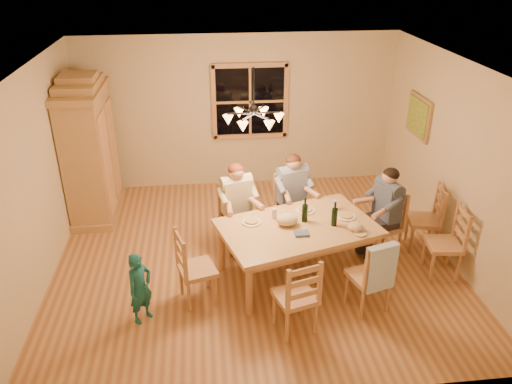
{
  "coord_description": "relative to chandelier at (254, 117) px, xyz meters",
  "views": [
    {
      "loc": [
        -0.63,
        -5.94,
        4.03
      ],
      "look_at": [
        0.04,
        0.1,
        0.98
      ],
      "focal_mm": 35.0,
      "sensor_mm": 36.0,
      "label": 1
    }
  ],
  "objects": [
    {
      "name": "floor",
      "position": [
        0.0,
        0.0,
        -2.08
      ],
      "size": [
        5.5,
        5.5,
        0.0
      ],
      "primitive_type": "plane",
      "color": "#965E36",
      "rests_on": "ground"
    },
    {
      "name": "wine_bottle_a",
      "position": [
        0.62,
        -0.38,
        -1.15
      ],
      "size": [
        0.08,
        0.08,
        0.33
      ],
      "primitive_type": "cylinder",
      "color": "black",
      "rests_on": "dining_table"
    },
    {
      "name": "chair_far_right",
      "position": [
        0.63,
        0.51,
        -1.77
      ],
      "size": [
        0.54,
        0.53,
        0.99
      ],
      "rotation": [
        0.0,
        0.0,
        3.43
      ],
      "color": "tan",
      "rests_on": "floor"
    },
    {
      "name": "cloth_bundle",
      "position": [
        0.39,
        -0.45,
        -1.24
      ],
      "size": [
        0.28,
        0.22,
        0.15
      ],
      "primitive_type": "ellipsoid",
      "color": "#C1B68B",
      "rests_on": "dining_table"
    },
    {
      "name": "adult_slate_man",
      "position": [
        1.83,
        -0.11,
        -1.24
      ],
      "size": [
        0.51,
        0.48,
        0.87
      ],
      "rotation": [
        0.0,
        0.0,
        1.86
      ],
      "color": "#414E68",
      "rests_on": "floor"
    },
    {
      "name": "wine_glass_b",
      "position": [
        1.09,
        -0.1,
        -1.25
      ],
      "size": [
        0.06,
        0.06,
        0.14
      ],
      "primitive_type": "cylinder",
      "color": "silver",
      "rests_on": "dining_table"
    },
    {
      "name": "plate_woman",
      "position": [
        -0.07,
        -0.34,
        -1.31
      ],
      "size": [
        0.26,
        0.26,
        0.02
      ],
      "primitive_type": "cylinder",
      "color": "white",
      "rests_on": "dining_table"
    },
    {
      "name": "wine_bottle_b",
      "position": [
        0.98,
        -0.52,
        -1.15
      ],
      "size": [
        0.08,
        0.08,
        0.33
      ],
      "primitive_type": "cylinder",
      "color": "black",
      "rests_on": "dining_table"
    },
    {
      "name": "chair_near_right",
      "position": [
        1.25,
        -1.24,
        -1.77
      ],
      "size": [
        0.54,
        0.53,
        0.99
      ],
      "rotation": [
        0.0,
        0.0,
        0.28
      ],
      "color": "tan",
      "rests_on": "floor"
    },
    {
      "name": "chandelier",
      "position": [
        0.0,
        0.0,
        0.0
      ],
      "size": [
        0.77,
        0.68,
        0.71
      ],
      "color": "black",
      "rests_on": "ceiling"
    },
    {
      "name": "armoire",
      "position": [
        -2.42,
        1.6,
        -1.02
      ],
      "size": [
        0.66,
        1.4,
        2.3
      ],
      "color": "olive",
      "rests_on": "floor"
    },
    {
      "name": "wall_left",
      "position": [
        -2.75,
        0.0,
        -0.73
      ],
      "size": [
        0.02,
        5.0,
        2.7
      ],
      "primitive_type": "cube",
      "color": "#C9BB8E",
      "rests_on": "floor"
    },
    {
      "name": "plate_plaid",
      "position": [
        0.69,
        -0.11,
        -1.31
      ],
      "size": [
        0.26,
        0.26,
        0.02
      ],
      "primitive_type": "cylinder",
      "color": "white",
      "rests_on": "dining_table"
    },
    {
      "name": "chair_near_left",
      "position": [
        0.31,
        -1.52,
        -1.77
      ],
      "size": [
        0.54,
        0.53,
        0.99
      ],
      "rotation": [
        0.0,
        0.0,
        0.28
      ],
      "color": "tan",
      "rests_on": "floor"
    },
    {
      "name": "wall_back",
      "position": [
        0.0,
        2.5,
        -0.73
      ],
      "size": [
        5.5,
        0.02,
        2.7
      ],
      "primitive_type": "cube",
      "color": "#C9BB8E",
      "rests_on": "floor"
    },
    {
      "name": "cap",
      "position": [
        1.22,
        -0.68,
        -1.26
      ],
      "size": [
        0.2,
        0.2,
        0.11
      ],
      "primitive_type": "ellipsoid",
      "color": "#CCB788",
      "rests_on": "dining_table"
    },
    {
      "name": "napkin",
      "position": [
        0.53,
        -0.7,
        -1.3
      ],
      "size": [
        0.21,
        0.18,
        0.03
      ],
      "primitive_type": "cube",
      "rotation": [
        0.0,
        0.0,
        0.28
      ],
      "color": "#445B7D",
      "rests_on": "dining_table"
    },
    {
      "name": "window",
      "position": [
        0.2,
        2.47,
        -0.53
      ],
      "size": [
        1.3,
        0.06,
        1.3
      ],
      "color": "black",
      "rests_on": "wall_back"
    },
    {
      "name": "painting",
      "position": [
        2.71,
        1.2,
        -0.48
      ],
      "size": [
        0.06,
        0.78,
        0.64
      ],
      "color": "olive",
      "rests_on": "wall_right"
    },
    {
      "name": "chair_end_right",
      "position": [
        1.83,
        -0.11,
        -1.77
      ],
      "size": [
        0.53,
        0.54,
        0.99
      ],
      "rotation": [
        0.0,
        0.0,
        1.86
      ],
      "color": "tan",
      "rests_on": "floor"
    },
    {
      "name": "adult_plaid_man",
      "position": [
        0.63,
        0.51,
        -1.24
      ],
      "size": [
        0.48,
        0.51,
        0.87
      ],
      "rotation": [
        0.0,
        0.0,
        3.43
      ],
      "color": "#2E4A7F",
      "rests_on": "floor"
    },
    {
      "name": "towel",
      "position": [
        1.3,
        -1.42,
        -1.38
      ],
      "size": [
        0.39,
        0.2,
        0.58
      ],
      "primitive_type": "cube",
      "rotation": [
        0.0,
        0.0,
        0.28
      ],
      "color": "#B1D1F0",
      "rests_on": "chair_near_right"
    },
    {
      "name": "wine_glass_a",
      "position": [
        0.24,
        -0.26,
        -1.25
      ],
      "size": [
        0.06,
        0.06,
        0.14
      ],
      "primitive_type": "cylinder",
      "color": "silver",
      "rests_on": "dining_table"
    },
    {
      "name": "chair_spare_back",
      "position": [
        2.45,
        -0.02,
        -1.77
      ],
      "size": [
        0.5,
        0.51,
        0.99
      ],
      "rotation": [
        0.0,
        0.0,
        1.38
      ],
      "color": "tan",
      "rests_on": "floor"
    },
    {
      "name": "child",
      "position": [
        -1.45,
        -1.17,
        -1.63
      ],
      "size": [
        0.38,
        0.39,
        0.9
      ],
      "primitive_type": "imported",
      "rotation": [
        0.0,
        0.0,
        0.81
      ],
      "color": "#17626A",
      "rests_on": "floor"
    },
    {
      "name": "wall_right",
      "position": [
        2.75,
        0.0,
        -0.73
      ],
      "size": [
        0.02,
        5.0,
        2.7
      ],
      "primitive_type": "cube",
      "color": "#C9BB8E",
      "rests_on": "floor"
    },
    {
      "name": "chair_far_left",
      "position": [
        -0.21,
        0.26,
        -1.77
      ],
      "size": [
        0.54,
        0.53,
        0.99
      ],
      "rotation": [
        0.0,
        0.0,
        3.43
      ],
      "color": "tan",
      "rests_on": "floor"
    },
    {
      "name": "plate_slate",
      "position": [
        1.19,
        -0.34,
        -1.31
      ],
      "size": [
        0.26,
        0.26,
        0.02
      ],
      "primitive_type": "cylinder",
      "color": "white",
      "rests_on": "dining_table"
    },
    {
      "name": "ceiling",
      "position": [
        0.0,
        0.0,
        0.62
      ],
      "size": [
        5.5,
        5.0,
        0.02
      ],
      "primitive_type": "cube",
      "color": "white",
      "rests_on": "wall_back"
    },
    {
      "name": "chair_spare_front",
      "position": [
        2.45,
        -0.67,
        -1.77
      ],
      "size": [
        0.47,
        0.49,
        0.99
      ],
      "rotation": [
        0.0,
        0.0,
        1.45
      ],
      "color": "tan",
      "rests_on": "floor"
    },
    {
      "name": "chair_end_left",
      "position": [
        -0.79,
        -0.87,
        -1.77
      ],
      "size": [
        0.53,
        0.54,
        0.99
      ],
      "rotation": [
        0.0,
        0.0,
        -1.29
      ],
      "color": "tan",
      "rests_on": "floor"
    },
    {
      "name": "adult_woman",
      "position": [
        -0.21,
        0.26,
        -1.24
      ],
      "size": [
        0.48,
        0.51,
        0.87
      ],
      "rotation": [
        0.0,
        0.0,
        3.43
      ],
      "color": "beige",
      "rests_on": "floor"
    },
    {
      "name": "dining_table",
      "position": [
        0.52,
        -0.49,
        -1.41
      ],
      "size": [
        2.22,
        1.7,
        0.76
      ],
      "rotation": [
        0.0,
        0.0,
        0.28
      ],
      "color": "#AC844C",
      "rests_on": "floor"
    }
  ]
}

